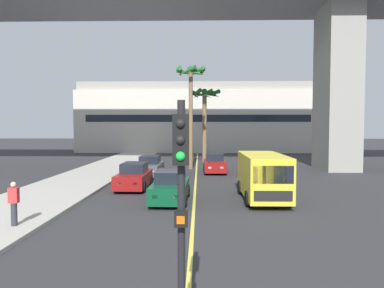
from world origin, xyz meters
The scene contains 12 objects.
lane_stripe_center centered at (0.00, 24.00, 0.00)m, with size 0.14×56.00×0.01m, color #DBCC4C.
bridge_overpass centered at (1.36, 32.95, 14.56)m, with size 66.18×8.00×18.32m.
pier_building_backdrop centered at (0.00, 55.51, 4.99)m, with size 35.08×8.04×10.11m.
car_queue_front centered at (-3.49, 28.41, 0.72)m, with size 1.89×4.13×1.56m.
car_queue_second centered at (-3.73, 23.16, 0.72)m, with size 1.87×4.12×1.56m.
car_queue_third centered at (-1.22, 19.51, 0.72)m, with size 1.92×4.15×1.56m.
car_queue_fourth centered at (1.50, 30.76, 0.72)m, with size 1.85×4.11×1.56m.
delivery_van centered at (3.51, 19.89, 1.29)m, with size 2.16×5.25×2.36m.
traffic_light_median_near centered at (-0.02, 7.10, 2.71)m, with size 0.24×0.37×4.20m.
palm_tree_near_median centered at (0.79, 38.82, 6.02)m, with size 3.42×3.45×7.70m.
palm_tree_mid_median centered at (-0.50, 33.03, 7.18)m, with size 2.77×2.87×9.08m.
pedestrian_mid_block centered at (-6.54, 14.45, 1.00)m, with size 0.34×0.22×1.62m.
Camera 1 is at (0.26, 1.74, 3.80)m, focal length 33.21 mm.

